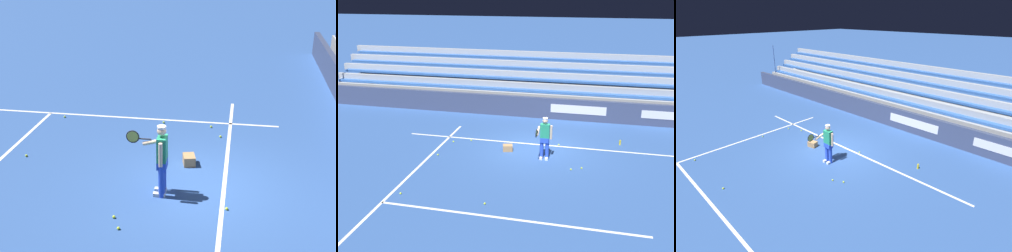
{
  "view_description": "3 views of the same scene",
  "coord_description": "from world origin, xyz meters",
  "views": [
    {
      "loc": [
        -9.72,
        -0.74,
        5.66
      ],
      "look_at": [
        0.99,
        1.0,
        1.11
      ],
      "focal_mm": 50.0,
      "sensor_mm": 36.0,
      "label": 1
    },
    {
      "loc": [
        -2.27,
        15.32,
        6.47
      ],
      "look_at": [
        1.0,
        1.4,
        1.43
      ],
      "focal_mm": 42.0,
      "sensor_mm": 36.0,
      "label": 2
    },
    {
      "loc": [
        -7.72,
        7.43,
        5.83
      ],
      "look_at": [
        -0.16,
        -0.34,
        1.21
      ],
      "focal_mm": 28.0,
      "sensor_mm": 36.0,
      "label": 3
    }
  ],
  "objects": [
    {
      "name": "tennis_ball_toward_net",
      "position": [
        0.87,
        4.87,
        0.03
      ],
      "size": [
        0.07,
        0.07,
        0.07
      ],
      "primitive_type": "sphere",
      "color": "#CCE533",
      "rests_on": "ground"
    },
    {
      "name": "ground_plane",
      "position": [
        0.0,
        0.0,
        0.0
      ],
      "size": [
        160.0,
        160.0,
        0.0
      ],
      "primitive_type": "plane",
      "color": "#2D5193"
    },
    {
      "name": "tennis_ball_stray_back",
      "position": [
        3.81,
        1.6,
        0.03
      ],
      "size": [
        0.07,
        0.07,
        0.07
      ],
      "primitive_type": "sphere",
      "color": "#CCE533",
      "rests_on": "ground"
    },
    {
      "name": "tennis_ball_by_box",
      "position": [
        2.99,
        -0.25,
        0.03
      ],
      "size": [
        0.07,
        0.07,
        0.07
      ],
      "primitive_type": "sphere",
      "color": "#CCE533",
      "rests_on": "ground"
    },
    {
      "name": "tennis_ball_on_baseline",
      "position": [
        -0.89,
        -0.61,
        0.03
      ],
      "size": [
        0.07,
        0.07,
        0.07
      ],
      "primitive_type": "sphere",
      "color": "#CCE533",
      "rests_on": "ground"
    },
    {
      "name": "tennis_ball_far_right",
      "position": [
        -1.59,
        1.75,
        0.03
      ],
      "size": [
        0.07,
        0.07,
        0.07
      ],
      "primitive_type": "sphere",
      "color": "#CCE533",
      "rests_on": "ground"
    },
    {
      "name": "court_baseline_white",
      "position": [
        0.0,
        -0.5,
        0.0
      ],
      "size": [
        12.0,
        0.1,
        0.01
      ],
      "primitive_type": "cube",
      "color": "white",
      "rests_on": "ground"
    },
    {
      "name": "ball_box_cardboard",
      "position": [
        1.14,
        0.47,
        0.13
      ],
      "size": [
        0.46,
        0.39,
        0.26
      ],
      "primitive_type": "cube",
      "rotation": [
        0.0,
        0.0,
        0.24
      ],
      "color": "#A87F51",
      "rests_on": "ground"
    },
    {
      "name": "tennis_player",
      "position": [
        -0.45,
        0.93,
        0.89
      ],
      "size": [
        0.58,
        0.99,
        1.71
      ],
      "color": "blue",
      "rests_on": "ground"
    },
    {
      "name": "tennis_ball_midcourt",
      "position": [
        3.7,
        0.08,
        0.03
      ],
      "size": [
        0.07,
        0.07,
        0.07
      ],
      "primitive_type": "sphere",
      "color": "#CCE533",
      "rests_on": "ground"
    },
    {
      "name": "tennis_ball_far_left",
      "position": [
        3.78,
        4.88,
        0.03
      ],
      "size": [
        0.07,
        0.07,
        0.07
      ],
      "primitive_type": "sphere",
      "color": "#CCE533",
      "rests_on": "ground"
    },
    {
      "name": "court_sideline_white",
      "position": [
        4.11,
        4.0,
        0.0
      ],
      "size": [
        0.1,
        12.0,
        0.01
      ],
      "primitive_type": "cube",
      "color": "white",
      "rests_on": "ground"
    },
    {
      "name": "tennis_ball_near_player",
      "position": [
        -1.98,
        1.55,
        0.03
      ],
      "size": [
        0.07,
        0.07,
        0.07
      ],
      "primitive_type": "sphere",
      "color": "#CCE533",
      "rests_on": "ground"
    }
  ]
}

